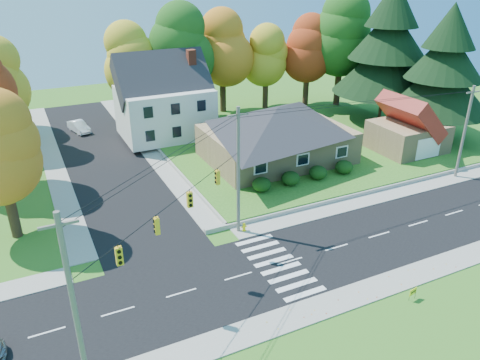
{
  "coord_description": "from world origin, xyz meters",
  "views": [
    {
      "loc": [
        -15.02,
        -23.03,
        18.95
      ],
      "look_at": [
        -0.01,
        8.0,
        2.94
      ],
      "focal_mm": 35.0,
      "sensor_mm": 36.0,
      "label": 1
    }
  ],
  "objects": [
    {
      "name": "tree_lot_1",
      "position": [
        4.0,
        33.0,
        9.61
      ],
      "size": [
        7.84,
        7.84,
        14.6
      ],
      "color": "#3F2A19",
      "rests_on": "lawn"
    },
    {
      "name": "sidewalk_north",
      "position": [
        0.0,
        5.0,
        0.04
      ],
      "size": [
        90.0,
        2.0,
        0.08
      ],
      "primitive_type": "cube",
      "color": "#9C9A90",
      "rests_on": "ground"
    },
    {
      "name": "conifer_east_a",
      "position": [
        27.0,
        22.0,
        9.39
      ],
      "size": [
        12.8,
        12.8,
        16.96
      ],
      "color": "#3F2A19",
      "rests_on": "lawn"
    },
    {
      "name": "road_cross",
      "position": [
        -8.0,
        26.0,
        0.01
      ],
      "size": [
        8.0,
        44.0,
        0.02
      ],
      "primitive_type": "cube",
      "color": "black",
      "rests_on": "ground"
    },
    {
      "name": "tree_lot_0",
      "position": [
        -2.0,
        34.0,
        8.31
      ],
      "size": [
        6.72,
        6.72,
        12.51
      ],
      "color": "#3F2A19",
      "rests_on": "lawn"
    },
    {
      "name": "colonial_house",
      "position": [
        0.04,
        28.0,
        4.58
      ],
      "size": [
        10.4,
        8.4,
        9.6
      ],
      "color": "silver",
      "rests_on": "lawn"
    },
    {
      "name": "yard_sign",
      "position": [
        4.68,
        -6.81,
        0.58
      ],
      "size": [
        0.65,
        0.15,
        0.81
      ],
      "color": "black",
      "rests_on": "ground"
    },
    {
      "name": "fire_hydrant",
      "position": [
        -1.1,
        5.01,
        0.36
      ],
      "size": [
        0.41,
        0.33,
        0.74
      ],
      "color": "yellow",
      "rests_on": "ground"
    },
    {
      "name": "hedge_row",
      "position": [
        7.5,
        9.8,
        1.14
      ],
      "size": [
        10.7,
        1.7,
        1.27
      ],
      "color": "#163A10",
      "rests_on": "lawn"
    },
    {
      "name": "garage",
      "position": [
        22.0,
        11.99,
        2.84
      ],
      "size": [
        7.3,
        6.3,
        4.6
      ],
      "color": "tan",
      "rests_on": "lawn"
    },
    {
      "name": "ranch_house",
      "position": [
        8.0,
        16.0,
        3.27
      ],
      "size": [
        14.6,
        10.6,
        5.4
      ],
      "color": "tan",
      "rests_on": "lawn"
    },
    {
      "name": "road_main",
      "position": [
        0.0,
        0.0,
        0.01
      ],
      "size": [
        90.0,
        8.0,
        0.02
      ],
      "primitive_type": "cube",
      "color": "black",
      "rests_on": "ground"
    },
    {
      "name": "ground",
      "position": [
        0.0,
        0.0,
        0.0
      ],
      "size": [
        120.0,
        120.0,
        0.0
      ],
      "primitive_type": "plane",
      "color": "#3D7923"
    },
    {
      "name": "traffic_infrastructure",
      "position": [
        -0.15,
        1.35,
        5.15
      ],
      "size": [
        38.1,
        10.66,
        10.0
      ],
      "color": "#666059",
      "rests_on": "ground"
    },
    {
      "name": "tree_lot_4",
      "position": [
        22.0,
        32.0,
        8.31
      ],
      "size": [
        6.72,
        6.72,
        12.51
      ],
      "color": "#3F2A19",
      "rests_on": "lawn"
    },
    {
      "name": "white_car",
      "position": [
        -8.97,
        35.06,
        0.69
      ],
      "size": [
        2.41,
        4.3,
        1.34
      ],
      "primitive_type": "imported",
      "rotation": [
        0.0,
        0.0,
        0.26
      ],
      "color": "white",
      "rests_on": "road_cross"
    },
    {
      "name": "sidewalk_south",
      "position": [
        0.0,
        -5.0,
        0.04
      ],
      "size": [
        90.0,
        2.0,
        0.08
      ],
      "primitive_type": "cube",
      "color": "#9C9A90",
      "rests_on": "ground"
    },
    {
      "name": "tree_lot_3",
      "position": [
        16.0,
        33.0,
        7.65
      ],
      "size": [
        6.16,
        6.16,
        11.47
      ],
      "color": "#3F2A19",
      "rests_on": "lawn"
    },
    {
      "name": "tree_lot_5",
      "position": [
        26.0,
        30.0,
        10.27
      ],
      "size": [
        8.4,
        8.4,
        15.64
      ],
      "color": "#3F2A19",
      "rests_on": "lawn"
    },
    {
      "name": "lawn",
      "position": [
        13.0,
        21.0,
        0.25
      ],
      "size": [
        30.0,
        30.0,
        0.5
      ],
      "primitive_type": "cube",
      "color": "#3D7923",
      "rests_on": "ground"
    },
    {
      "name": "tree_lot_2",
      "position": [
        10.0,
        34.0,
        8.96
      ],
      "size": [
        7.28,
        7.28,
        13.56
      ],
      "color": "#3F2A19",
      "rests_on": "lawn"
    },
    {
      "name": "conifer_east_b",
      "position": [
        28.0,
        14.0,
        8.28
      ],
      "size": [
        11.2,
        11.2,
        14.84
      ],
      "color": "#3F2A19",
      "rests_on": "lawn"
    }
  ]
}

